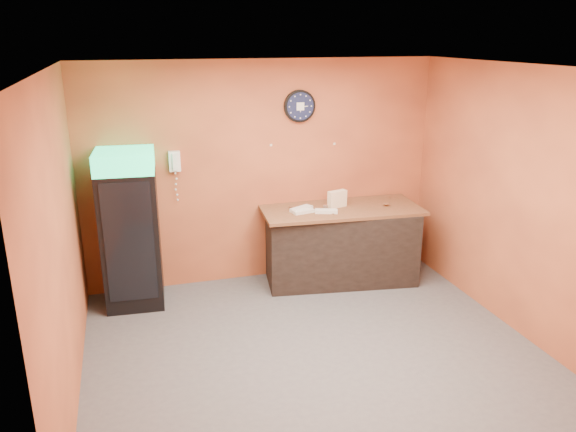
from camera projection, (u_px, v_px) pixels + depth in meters
name	position (u px, v px, depth m)	size (l,w,h in m)	color
floor	(313.00, 351.00, 5.72)	(4.50, 4.50, 0.00)	#47474C
back_wall	(264.00, 173.00, 7.11)	(4.50, 0.02, 2.80)	#C66338
left_wall	(61.00, 245.00, 4.68)	(0.02, 4.00, 2.80)	#C66338
right_wall	(517.00, 201.00, 5.90)	(0.02, 4.00, 2.80)	#C66338
ceiling	(318.00, 67.00, 4.85)	(4.50, 4.00, 0.02)	white
beverage_cooler	(131.00, 232.00, 6.45)	(0.69, 0.70, 1.85)	black
prep_counter	(340.00, 245.00, 7.26)	(1.88, 0.84, 0.94)	black
wall_clock	(300.00, 106.00, 6.96)	(0.40, 0.06, 0.40)	black
wall_phone	(175.00, 161.00, 6.69)	(0.13, 0.11, 0.25)	white
butcher_paper	(341.00, 209.00, 7.11)	(2.01, 0.89, 0.04)	brown
sub_roll_stack	(337.00, 199.00, 7.10)	(0.27, 0.15, 0.21)	beige
wrapped_sandwich_left	(303.00, 211.00, 6.89)	(0.27, 0.11, 0.04)	silver
wrapped_sandwich_mid	(326.00, 211.00, 6.90)	(0.27, 0.11, 0.04)	silver
wrapped_sandwich_right	(301.00, 209.00, 6.98)	(0.30, 0.12, 0.04)	silver
kitchen_tool	(325.00, 207.00, 7.02)	(0.06, 0.06, 0.06)	silver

